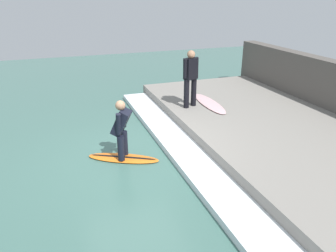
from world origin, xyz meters
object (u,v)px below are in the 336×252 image
Objects in this scene: surfer_waiting_near at (191,76)px; surfboard_waiting_near at (209,103)px; surfboard_riding at (123,158)px; surfer_riding at (122,127)px.

surfer_waiting_near reaches higher than surfboard_waiting_near.
surfer_riding is (-0.00, 0.00, 0.80)m from surfboard_riding.
surfboard_riding is 1.00× the size of surfer_waiting_near.
surfboard_waiting_near is (3.20, 1.95, -0.41)m from surfer_riding.
surfer_waiting_near is at bearing 179.98° from surfboard_waiting_near.
surfboard_waiting_near is at bearing -0.02° from surfer_waiting_near.
surfboard_waiting_near is (0.67, -0.00, -0.93)m from surfer_waiting_near.
surfboard_waiting_near is (3.20, 1.95, 0.39)m from surfboard_riding.
surfboard_riding is 0.80m from surfer_riding.
surfer_riding is at bearing 169.38° from surfboard_riding.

